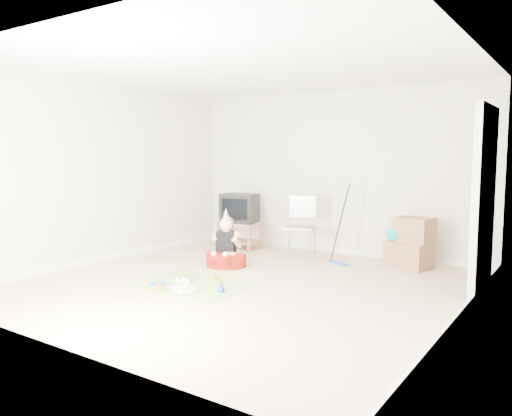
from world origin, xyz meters
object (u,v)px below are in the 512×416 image
Objects in this scene: seated_woman at (226,254)px; birthday_cake at (184,290)px; cardboard_boxes at (410,244)px; tv_stand at (240,233)px; folding_chair at (300,227)px; crt_tv at (240,208)px.

seated_woman is 2.70× the size of birthday_cake.
tv_stand is at bearing -178.29° from cardboard_boxes.
cardboard_boxes is 2.59m from seated_woman.
tv_stand is at bearing 112.85° from birthday_cake.
folding_chair is 1.19× the size of seated_woman.
seated_woman reaches higher than cardboard_boxes.
tv_stand is 2.28× the size of birthday_cake.
seated_woman is (-2.20, -1.36, -0.16)m from cardboard_boxes.
folding_chair is (1.29, -0.23, -0.20)m from crt_tv.
crt_tv is 0.80× the size of cardboard_boxes.
cardboard_boxes is (2.88, 0.09, 0.08)m from tv_stand.
crt_tv reaches higher than seated_woman.
crt_tv is (-0.00, 0.00, 0.42)m from tv_stand.
crt_tv is 0.57× the size of folding_chair.
cardboard_boxes reaches higher than tv_stand.
tv_stand is 2.90m from birthday_cake.
cardboard_boxes is at bearing -11.67° from crt_tv.
crt_tv is at bearing 112.85° from birthday_cake.
tv_stand is at bearing -76.81° from crt_tv.
birthday_cake is at bearing -80.52° from crt_tv.
folding_chair is at bearing -168.70° from cardboard_boxes.
tv_stand is 0.85× the size of seated_woman.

